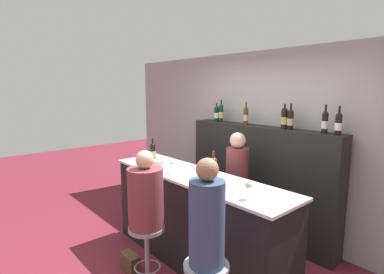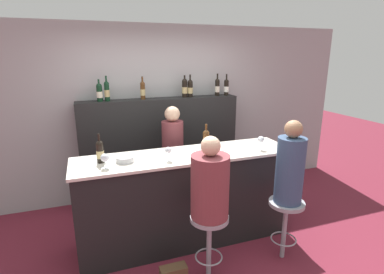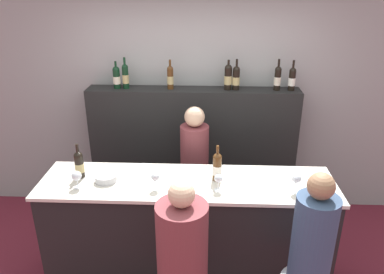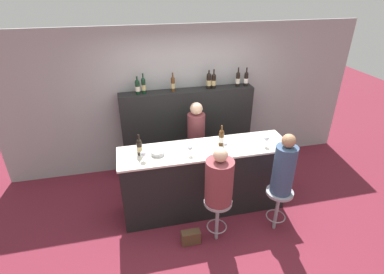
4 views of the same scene
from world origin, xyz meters
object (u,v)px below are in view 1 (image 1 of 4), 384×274
wine_bottle_counter_0 (153,152)px  wine_bottle_backbar_6 (338,124)px  bar_stool_left (147,240)px  wine_bottle_backbar_1 (221,113)px  wine_bottle_backbar_0 (217,113)px  guest_seated_left (146,195)px  wine_bottle_backbar_2 (246,116)px  wine_bottle_backbar_5 (325,122)px  wine_glass_0 (143,155)px  wine_glass_1 (173,164)px  guest_seated_right (207,219)px  wine_glass_3 (249,186)px  wine_bottle_counter_1 (213,168)px  bartender (236,193)px  wine_bottle_backbar_4 (290,119)px  wine_bottle_backbar_3 (284,118)px  wine_glass_2 (202,173)px  handbag (130,262)px  metal_bowl (159,162)px

wine_bottle_counter_0 → wine_bottle_backbar_6: bearing=30.2°
bar_stool_left → wine_bottle_backbar_1: bearing=111.5°
wine_bottle_backbar_0 → guest_seated_left: (0.83, -1.86, -0.67)m
wine_bottle_backbar_2 → wine_bottle_backbar_5: (1.15, -0.00, 0.00)m
wine_glass_0 → wine_glass_1: size_ratio=0.99×
wine_glass_1 → guest_seated_right: bearing=-25.3°
wine_glass_3 → wine_bottle_backbar_5: bearing=88.6°
wine_bottle_counter_1 → wine_bottle_backbar_5: (0.65, 1.15, 0.47)m
wine_bottle_backbar_1 → wine_bottle_backbar_6: bearing=0.0°
bartender → wine_bottle_backbar_5: bearing=30.1°
wine_bottle_backbar_0 → wine_bottle_backbar_5: bearing=0.0°
bartender → wine_bottle_counter_0: bearing=-145.8°
wine_bottle_backbar_5 → wine_glass_3: 1.41m
wine_bottle_backbar_2 → wine_bottle_counter_0: bearing=-120.4°
bar_stool_left → bartender: bearing=88.5°
wine_bottle_backbar_6 → guest_seated_right: wine_bottle_backbar_6 is taller
wine_bottle_backbar_2 → wine_bottle_backbar_4: size_ratio=0.96×
guest_seated_right → wine_glass_0: bearing=163.2°
wine_bottle_backbar_3 → wine_glass_3: wine_bottle_backbar_3 is taller
wine_bottle_backbar_3 → guest_seated_left: size_ratio=0.40×
wine_bottle_backbar_6 → wine_glass_0: (-1.95, -1.33, -0.49)m
wine_bottle_backbar_3 → bartender: (-0.34, -0.50, -0.98)m
wine_glass_2 → handbag: 1.37m
wine_glass_3 → guest_seated_left: guest_seated_left is taller
wine_glass_1 → wine_bottle_backbar_0: bearing=113.7°
wine_bottle_backbar_3 → wine_bottle_backbar_4: (0.09, 0.00, -0.01)m
wine_bottle_backbar_5 → metal_bowl: 2.08m
wine_bottle_backbar_0 → guest_seated_right: 2.61m
guest_seated_left → bartender: (0.04, 1.36, -0.30)m
wine_bottle_backbar_0 → wine_bottle_backbar_2: wine_bottle_backbar_2 is taller
guest_seated_left → bartender: size_ratio=0.52×
wine_bottle_backbar_4 → bartender: (-0.43, -0.50, -0.97)m
wine_bottle_backbar_4 → wine_bottle_backbar_5: (0.44, -0.00, 0.00)m
handbag → bartender: bearing=73.6°
wine_bottle_backbar_3 → wine_bottle_backbar_4: bearing=0.0°
guest_seated_left → handbag: size_ratio=3.06×
wine_bottle_backbar_0 → wine_bottle_backbar_1: (0.10, 0.00, 0.01)m
wine_bottle_backbar_1 → bar_stool_left: wine_bottle_backbar_1 is taller
wine_bottle_backbar_6 → bartender: size_ratio=0.21×
wine_bottle_backbar_6 → bartender: bearing=-153.7°
wine_glass_2 → metal_bowl: wine_glass_2 is taller
wine_bottle_backbar_0 → metal_bowl: wine_bottle_backbar_0 is taller
wine_bottle_counter_0 → wine_glass_3: wine_bottle_counter_0 is taller
wine_bottle_counter_1 → metal_bowl: bearing=-176.3°
guest_seated_left → guest_seated_right: guest_seated_right is taller
metal_bowl → guest_seated_left: 0.95m
guest_seated_right → wine_bottle_backbar_1: bearing=130.9°
wine_glass_1 → guest_seated_left: (0.25, -0.54, -0.19)m
wine_bottle_counter_1 → wine_glass_1: wine_bottle_counter_1 is taller
wine_bottle_backbar_6 → metal_bowl: size_ratio=1.74×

